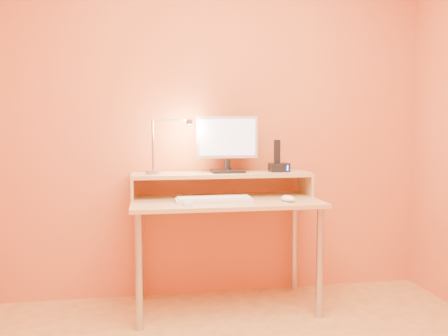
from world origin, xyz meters
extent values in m
cube|color=#D16D45|center=(0.00, 1.50, 1.25)|extent=(3.00, 0.04, 2.50)
cylinder|color=#AFAFB9|center=(-0.55, 0.93, 0.35)|extent=(0.04, 0.04, 0.69)
cylinder|color=#AFAFB9|center=(0.55, 0.93, 0.35)|extent=(0.04, 0.04, 0.69)
cylinder|color=#AFAFB9|center=(-0.55, 1.43, 0.35)|extent=(0.04, 0.04, 0.69)
cylinder|color=#AFAFB9|center=(0.55, 1.43, 0.35)|extent=(0.04, 0.04, 0.69)
cube|color=tan|center=(0.00, 1.18, 0.71)|extent=(1.20, 0.60, 0.02)
cube|color=tan|center=(-0.59, 1.33, 0.79)|extent=(0.02, 0.30, 0.14)
cube|color=tan|center=(0.59, 1.33, 0.79)|extent=(0.02, 0.30, 0.14)
cube|color=tan|center=(0.00, 1.33, 0.87)|extent=(1.20, 0.30, 0.02)
cube|color=black|center=(0.04, 1.33, 0.89)|extent=(0.22, 0.16, 0.02)
cylinder|color=black|center=(0.04, 1.33, 0.93)|extent=(0.04, 0.04, 0.07)
cube|color=silver|center=(0.04, 1.34, 1.12)|extent=(0.41, 0.04, 0.28)
cube|color=black|center=(0.04, 1.36, 1.12)|extent=(0.37, 0.02, 0.24)
cube|color=silver|center=(0.04, 1.32, 1.12)|extent=(0.37, 0.01, 0.24)
cylinder|color=#AFAFB9|center=(-0.46, 1.30, 0.89)|extent=(0.10, 0.10, 0.02)
cylinder|color=#AFAFB9|center=(-0.46, 1.30, 1.07)|extent=(0.01, 0.01, 0.33)
cylinder|color=#AFAFB9|center=(-0.34, 1.30, 1.24)|extent=(0.24, 0.01, 0.01)
cylinder|color=#AFAFB9|center=(-0.22, 1.30, 1.22)|extent=(0.04, 0.04, 0.03)
cylinder|color=#FFEAC6|center=(-0.22, 1.30, 1.20)|extent=(0.03, 0.03, 0.00)
cube|color=black|center=(0.40, 1.33, 0.91)|extent=(0.13, 0.10, 0.06)
cube|color=black|center=(0.38, 1.33, 1.02)|extent=(0.04, 0.03, 0.16)
cube|color=blue|center=(0.44, 1.28, 0.91)|extent=(0.01, 0.00, 0.04)
cube|color=silver|center=(-0.09, 1.10, 0.73)|extent=(0.48, 0.16, 0.02)
ellipsoid|color=white|center=(0.37, 1.03, 0.74)|extent=(0.10, 0.13, 0.04)
cube|color=silver|center=(-0.26, 1.02, 0.73)|extent=(0.05, 0.18, 0.02)
camera|label=1|loc=(-0.49, -1.73, 1.18)|focal=37.08mm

